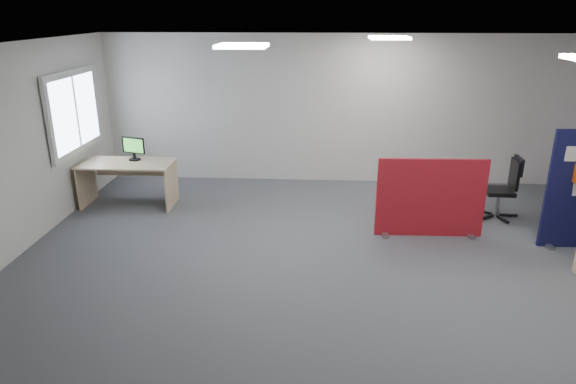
# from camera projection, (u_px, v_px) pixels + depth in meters

# --- Properties ---
(floor) EXTENTS (9.00, 9.00, 0.00)m
(floor) POSITION_uv_depth(u_px,v_px,m) (360.00, 267.00, 6.51)
(floor) COLOR #4E5156
(floor) RESTS_ON ground
(ceiling) EXTENTS (9.00, 7.00, 0.02)m
(ceiling) POSITION_uv_depth(u_px,v_px,m) (372.00, 47.00, 5.60)
(ceiling) COLOR white
(ceiling) RESTS_ON wall_back
(wall_back) EXTENTS (9.00, 0.02, 2.70)m
(wall_back) POSITION_uv_depth(u_px,v_px,m) (350.00, 110.00, 9.35)
(wall_back) COLOR silver
(wall_back) RESTS_ON floor
(wall_front) EXTENTS (9.00, 0.02, 2.70)m
(wall_front) POSITION_uv_depth(u_px,v_px,m) (417.00, 350.00, 2.77)
(wall_front) COLOR silver
(wall_front) RESTS_ON floor
(window) EXTENTS (0.06, 1.70, 1.30)m
(window) POSITION_uv_depth(u_px,v_px,m) (74.00, 112.00, 8.13)
(window) COLOR white
(window) RESTS_ON wall_left
(ceiling_lights) EXTENTS (4.10, 4.10, 0.04)m
(ceiling_lights) POSITION_uv_depth(u_px,v_px,m) (394.00, 46.00, 6.22)
(ceiling_lights) COLOR white
(ceiling_lights) RESTS_ON ceiling
(red_divider) EXTENTS (1.53, 0.30, 1.14)m
(red_divider) POSITION_uv_depth(u_px,v_px,m) (430.00, 199.00, 7.24)
(red_divider) COLOR #A01416
(red_divider) RESTS_ON floor
(second_desk) EXTENTS (1.49, 0.75, 0.73)m
(second_desk) POSITION_uv_depth(u_px,v_px,m) (128.00, 173.00, 8.45)
(second_desk) COLOR #D9B38B
(second_desk) RESTS_ON floor
(monitor_second) EXTENTS (0.41, 0.19, 0.38)m
(monitor_second) POSITION_uv_depth(u_px,v_px,m) (133.00, 148.00, 8.43)
(monitor_second) COLOR black
(monitor_second) RESTS_ON second_desk
(office_chair) EXTENTS (0.62, 0.64, 0.96)m
(office_chair) POSITION_uv_depth(u_px,v_px,m) (507.00, 184.00, 7.89)
(office_chair) COLOR black
(office_chair) RESTS_ON floor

